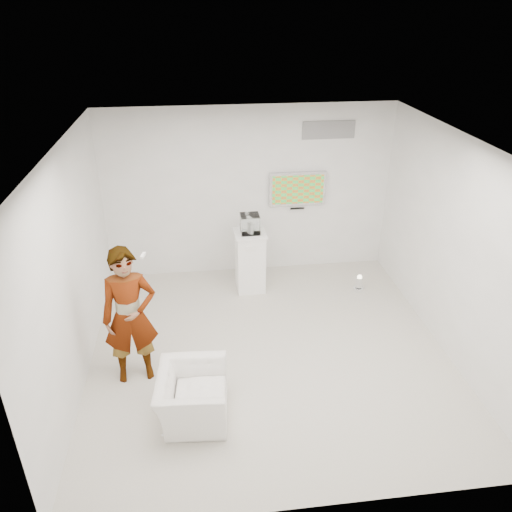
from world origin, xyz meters
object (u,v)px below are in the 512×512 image
object	(u,v)px
person	(130,316)
pedestal	(250,261)
armchair	(192,396)
floor_uplight	(359,283)
tv	(297,189)

from	to	relation	value
person	pedestal	bearing A→B (deg)	41.41
pedestal	armchair	bearing A→B (deg)	-109.58
person	floor_uplight	world-z (taller)	person
person	floor_uplight	xyz separation A→B (m)	(3.61, 1.75, -0.80)
armchair	floor_uplight	size ratio (longest dim) A/B	3.22
armchair	floor_uplight	world-z (taller)	armchair
tv	pedestal	bearing A→B (deg)	-143.93
tv	floor_uplight	world-z (taller)	tv
armchair	pedestal	xyz separation A→B (m)	(1.03, 2.89, 0.23)
armchair	pedestal	world-z (taller)	pedestal
person	floor_uplight	size ratio (longest dim) A/B	6.54
armchair	floor_uplight	xyz separation A→B (m)	(2.87, 2.57, -0.16)
tv	person	size ratio (longest dim) A/B	0.53
pedestal	floor_uplight	world-z (taller)	pedestal
person	pedestal	size ratio (longest dim) A/B	1.77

